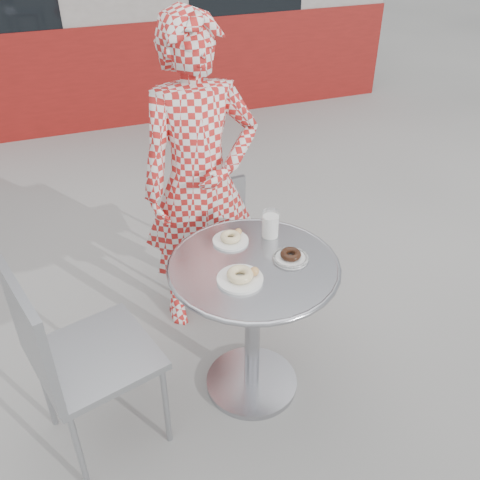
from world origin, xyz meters
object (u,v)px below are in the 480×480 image
object	(u,v)px
chair_left	(100,390)
seated_person	(200,183)
bistro_table	(253,297)
chair_far	(205,250)
plate_near	(241,277)
plate_far	(231,238)
plate_checker	(291,257)
milk_cup	(270,225)

from	to	relation	value
chair_left	seated_person	distance (m)	1.10
bistro_table	seated_person	size ratio (longest dim) A/B	0.45
chair_left	bistro_table	bearing A→B (deg)	-102.40
chair_far	plate_near	world-z (taller)	plate_near
bistro_table	plate_far	size ratio (longest dim) A/B	4.64
bistro_table	plate_checker	size ratio (longest dim) A/B	4.81
chair_left	plate_near	world-z (taller)	chair_left
seated_person	plate_near	size ratio (longest dim) A/B	8.75
plate_near	chair_far	bearing A→B (deg)	82.53
seated_person	chair_left	bearing A→B (deg)	-135.31
plate_far	plate_checker	size ratio (longest dim) A/B	1.04
plate_checker	bistro_table	bearing A→B (deg)	172.33
milk_cup	plate_far	bearing A→B (deg)	173.20
seated_person	plate_checker	world-z (taller)	seated_person
plate_near	plate_checker	xyz separation A→B (m)	(0.25, 0.06, -0.01)
plate_near	milk_cup	distance (m)	0.36
seated_person	milk_cup	xyz separation A→B (m)	(0.19, -0.46, -0.02)
plate_near	plate_checker	bearing A→B (deg)	13.70
seated_person	plate_far	distance (m)	0.44
plate_far	milk_cup	distance (m)	0.19
plate_far	chair_left	bearing A→B (deg)	-161.37
chair_left	seated_person	xyz separation A→B (m)	(0.69, 0.67, 0.55)
plate_near	chair_left	bearing A→B (deg)	175.70
plate_near	plate_checker	distance (m)	0.26
plate_checker	plate_near	bearing A→B (deg)	-166.30
chair_left	seated_person	size ratio (longest dim) A/B	0.57
chair_left	plate_checker	world-z (taller)	chair_left
bistro_table	milk_cup	distance (m)	0.34
chair_left	plate_far	size ratio (longest dim) A/B	5.90
bistro_table	plate_checker	world-z (taller)	plate_checker
chair_far	plate_far	size ratio (longest dim) A/B	4.85
bistro_table	plate_checker	distance (m)	0.26
bistro_table	plate_near	xyz separation A→B (m)	(-0.09, -0.08, 0.20)
bistro_table	plate_near	size ratio (longest dim) A/B	3.95
plate_far	plate_checker	distance (m)	0.30
plate_checker	milk_cup	bearing A→B (deg)	93.17
chair_left	plate_near	distance (m)	0.80
seated_person	plate_checker	distance (m)	0.69
bistro_table	chair_left	bearing A→B (deg)	-177.16
bistro_table	chair_left	size ratio (longest dim) A/B	0.79
milk_cup	plate_near	bearing A→B (deg)	-133.04
milk_cup	chair_left	bearing A→B (deg)	-166.42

